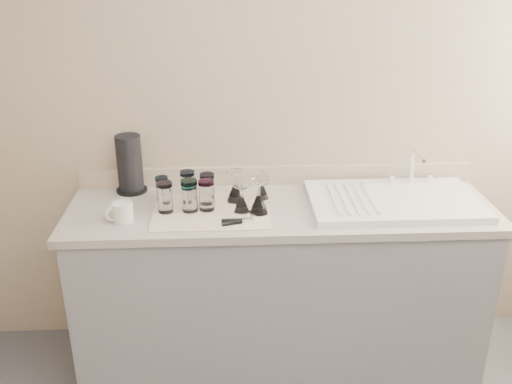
{
  "coord_description": "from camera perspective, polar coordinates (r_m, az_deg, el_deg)",
  "views": [
    {
      "loc": [
        -0.25,
        -1.3,
        2.05
      ],
      "look_at": [
        -0.13,
        1.15,
        1.0
      ],
      "focal_mm": 40.0,
      "sensor_mm": 36.0,
      "label": 1
    }
  ],
  "objects": [
    {
      "name": "dish_towel",
      "position": [
        2.71,
        -4.44,
        -1.91
      ],
      "size": [
        0.55,
        0.42,
        0.01
      ],
      "primitive_type": "cube",
      "color": "white",
      "rests_on": "counter_unit"
    },
    {
      "name": "tumbler_lavender",
      "position": [
        2.68,
        -4.97,
        -0.3
      ],
      "size": [
        0.07,
        0.07,
        0.15
      ],
      "color": "white",
      "rests_on": "dish_towel"
    },
    {
      "name": "tumbler_cyan",
      "position": [
        2.82,
        -6.85,
        0.71
      ],
      "size": [
        0.07,
        0.07,
        0.14
      ],
      "color": "white",
      "rests_on": "dish_towel"
    },
    {
      "name": "white_mug",
      "position": [
        2.66,
        -13.23,
        -1.99
      ],
      "size": [
        0.14,
        0.11,
        0.09
      ],
      "color": "silver",
      "rests_on": "counter_unit"
    },
    {
      "name": "goblet_front_left",
      "position": [
        2.67,
        -1.45,
        -1.04
      ],
      "size": [
        0.08,
        0.08,
        0.13
      ],
      "color": "white",
      "rests_on": "dish_towel"
    },
    {
      "name": "sink_unit",
      "position": [
        2.86,
        13.65,
        -0.81
      ],
      "size": [
        0.82,
        0.5,
        0.22
      ],
      "color": "white",
      "rests_on": "counter_unit"
    },
    {
      "name": "tumbler_purple",
      "position": [
        2.77,
        -4.88,
        0.45
      ],
      "size": [
        0.07,
        0.07,
        0.14
      ],
      "color": "white",
      "rests_on": "dish_towel"
    },
    {
      "name": "paper_towel_roll",
      "position": [
        2.95,
        -12.52,
        2.7
      ],
      "size": [
        0.16,
        0.16,
        0.3
      ],
      "color": "black",
      "rests_on": "counter_unit"
    },
    {
      "name": "goblet_front_right",
      "position": [
        2.65,
        0.29,
        -1.01
      ],
      "size": [
        0.09,
        0.09,
        0.16
      ],
      "color": "white",
      "rests_on": "dish_towel"
    },
    {
      "name": "tumbler_teal",
      "position": [
        2.81,
        -9.37,
        0.3
      ],
      "size": [
        0.06,
        0.06,
        0.13
      ],
      "color": "white",
      "rests_on": "dish_towel"
    },
    {
      "name": "goblet_back_right",
      "position": [
        2.81,
        0.59,
        0.19
      ],
      "size": [
        0.07,
        0.07,
        0.13
      ],
      "color": "white",
      "rests_on": "dish_towel"
    },
    {
      "name": "goblet_back_left",
      "position": [
        2.78,
        -2.08,
        0.12
      ],
      "size": [
        0.09,
        0.09,
        0.15
      ],
      "color": "white",
      "rests_on": "dish_towel"
    },
    {
      "name": "tumbler_blue",
      "position": [
        2.68,
        -6.72,
        -0.59
      ],
      "size": [
        0.07,
        0.07,
        0.13
      ],
      "color": "white",
      "rests_on": "dish_towel"
    },
    {
      "name": "can_opener",
      "position": [
        2.57,
        -1.78,
        -2.93
      ],
      "size": [
        0.15,
        0.06,
        0.02
      ],
      "color": "silver",
      "rests_on": "dish_towel"
    },
    {
      "name": "room_envelope",
      "position": [
        1.41,
        7.45,
        2.51
      ],
      "size": [
        3.54,
        3.5,
        2.52
      ],
      "color": "#4E4E53",
      "rests_on": "ground"
    },
    {
      "name": "tumbler_extra",
      "position": [
        2.68,
        -6.67,
        -0.33
      ],
      "size": [
        0.08,
        0.08,
        0.15
      ],
      "color": "white",
      "rests_on": "dish_towel"
    },
    {
      "name": "tumbler_magenta",
      "position": [
        2.69,
        -9.09,
        -0.49
      ],
      "size": [
        0.07,
        0.07,
        0.15
      ],
      "color": "white",
      "rests_on": "dish_towel"
    },
    {
      "name": "counter_unit",
      "position": [
        2.97,
        2.39,
        -9.34
      ],
      "size": [
        2.06,
        0.62,
        0.9
      ],
      "color": "gray",
      "rests_on": "ground"
    }
  ]
}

